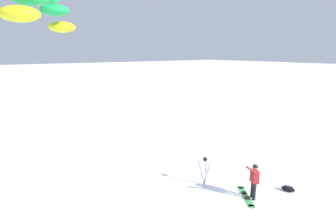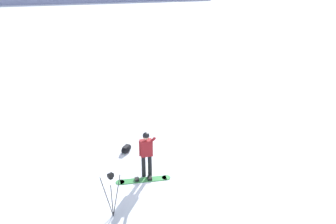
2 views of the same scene
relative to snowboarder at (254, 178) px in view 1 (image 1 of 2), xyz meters
The scene contains 6 objects.
ground_plane 1.38m from the snowboarder, 33.82° to the left, with size 300.00×300.00×0.00m, color white.
snowboarder is the anchor object (origin of this frame).
snowboard 1.03m from the snowboarder, 66.44° to the right, with size 1.20×1.60×0.10m.
traction_kite 10.60m from the snowboarder, 28.86° to the right, with size 3.23×4.49×1.20m.
gear_bag_large 2.17m from the snowboarder, 161.84° to the left, with size 0.49×0.66×0.25m.
camera_tripod 2.35m from the snowboarder, 67.23° to the right, with size 0.56×0.55×1.43m.
Camera 1 is at (8.27, 5.49, 6.44)m, focal length 26.96 mm.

